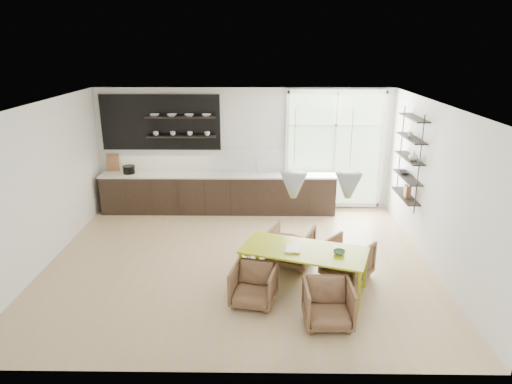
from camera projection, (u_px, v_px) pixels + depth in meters
name	position (u px, v px, depth m)	size (l,w,h in m)	color
room	(270.00, 170.00, 9.07)	(7.02, 6.01, 2.91)	tan
kitchen_run	(215.00, 187.00, 10.87)	(5.54, 0.69, 2.75)	black
right_shelving	(409.00, 161.00, 9.05)	(0.26, 1.22, 1.90)	black
dining_table	(304.00, 252.00, 7.33)	(2.17, 1.49, 0.72)	#A6B313
armchair_back_left	(291.00, 246.00, 8.33)	(0.75, 0.77, 0.70)	brown
armchair_back_right	(348.00, 259.00, 7.85)	(0.72, 0.74, 0.67)	brown
armchair_front_left	(254.00, 285.00, 7.05)	(0.66, 0.68, 0.62)	brown
armchair_front_right	(328.00, 304.00, 6.52)	(0.68, 0.70, 0.64)	brown
wire_stool	(249.00, 259.00, 7.93)	(0.37, 0.37, 0.47)	black
table_book	(285.00, 248.00, 7.32)	(0.25, 0.33, 0.03)	white
table_bowl	(339.00, 252.00, 7.15)	(0.19, 0.19, 0.06)	#4A7649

